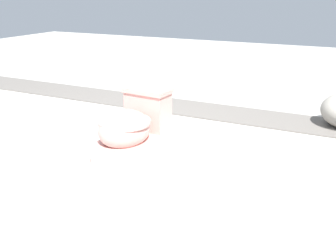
# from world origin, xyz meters

# --- Properties ---
(ground_plane) EXTENTS (14.00, 14.00, 0.00)m
(ground_plane) POSITION_xyz_m (0.00, 0.00, 0.00)
(ground_plane) COLOR #A8A59E
(gravel_strip) EXTENTS (0.56, 8.00, 0.01)m
(gravel_strip) POSITION_xyz_m (-1.25, 0.50, 0.01)
(gravel_strip) COLOR #605B56
(gravel_strip) RESTS_ON ground
(toilet) EXTENTS (0.66, 0.43, 0.52)m
(toilet) POSITION_xyz_m (0.14, 0.06, 0.22)
(toilet) COLOR #E09E93
(toilet) RESTS_ON ground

